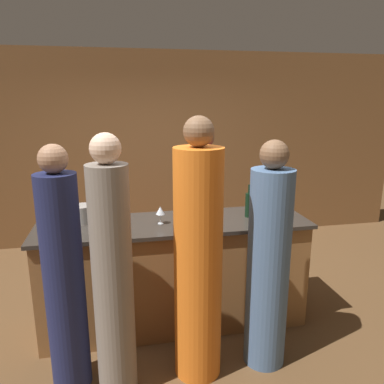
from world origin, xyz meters
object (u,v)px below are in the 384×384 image
guest_1 (198,262)px  wine_bottle_1 (190,208)px  wine_bottle_2 (106,220)px  ice_bucket (82,214)px  bartender (205,212)px  guest_2 (64,279)px  guest_3 (268,265)px  guest_0 (113,278)px  wine_bottle_0 (249,204)px

guest_1 → wine_bottle_1: size_ratio=7.33×
wine_bottle_2 → ice_bucket: wine_bottle_2 is taller
bartender → guest_2: (-1.37, -1.40, 0.01)m
guest_1 → guest_3: guest_1 is taller
guest_1 → wine_bottle_2: guest_1 is taller
guest_2 → wine_bottle_2: size_ratio=6.39×
bartender → guest_0: 1.84m
bartender → ice_bucket: 1.45m
wine_bottle_2 → wine_bottle_0: bearing=7.0°
ice_bucket → guest_2: bearing=-95.4°
guest_2 → wine_bottle_2: 0.64m
guest_3 → wine_bottle_0: size_ratio=5.85×
guest_0 → guest_1: (0.63, 0.08, 0.03)m
bartender → wine_bottle_1: (-0.31, -0.70, 0.28)m
wine_bottle_1 → guest_1: bearing=-96.4°
guest_0 → guest_1: guest_1 is taller
bartender → ice_bucket: (-1.29, -0.59, 0.25)m
guest_0 → ice_bucket: (-0.27, 0.94, 0.19)m
guest_1 → wine_bottle_0: guest_1 is taller
guest_1 → ice_bucket: size_ratio=10.08×
wine_bottle_0 → wine_bottle_2: (-1.33, -0.16, -0.01)m
wine_bottle_2 → bartender: bearing=39.9°
guest_2 → wine_bottle_2: bearing=59.2°
guest_0 → wine_bottle_1: guest_0 is taller
wine_bottle_2 → guest_3: bearing=-23.8°
guest_2 → ice_bucket: bearing=84.6°
guest_0 → ice_bucket: size_ratio=9.60×
ice_bucket → wine_bottle_0: bearing=-5.1°
guest_0 → wine_bottle_1: (0.71, 0.83, 0.22)m
guest_0 → ice_bucket: guest_0 is taller
guest_0 → guest_3: (1.20, 0.09, -0.05)m
guest_1 → wine_bottle_0: bearing=48.0°
wine_bottle_0 → wine_bottle_1: wine_bottle_0 is taller
wine_bottle_0 → bartender: bearing=109.3°
bartender → guest_2: size_ratio=0.98×
wine_bottle_1 → ice_bucket: size_ratio=1.38×
wine_bottle_1 → ice_bucket: bearing=174.0°
bartender → ice_bucket: bearing=24.7°
guest_0 → wine_bottle_1: 1.12m
guest_2 → wine_bottle_0: size_ratio=5.86×
wine_bottle_2 → ice_bucket: bearing=126.7°
guest_1 → guest_2: bearing=176.7°
guest_0 → guest_1: size_ratio=0.95×
bartender → guest_0: bearing=56.2°
wine_bottle_0 → ice_bucket: 1.56m
bartender → guest_0: size_ratio=0.94×
guest_1 → guest_2: 0.98m
wine_bottle_0 → wine_bottle_2: wine_bottle_0 is taller
bartender → guest_2: guest_2 is taller
wine_bottle_2 → ice_bucket: (-0.22, 0.30, -0.03)m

